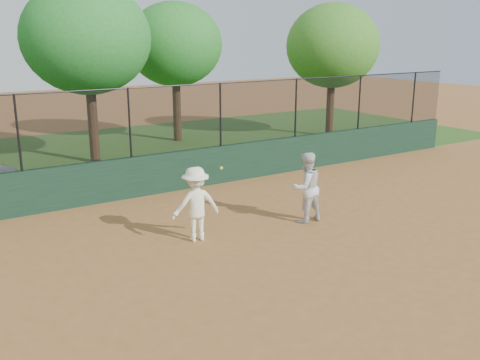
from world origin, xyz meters
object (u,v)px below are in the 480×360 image
player_second (306,187)px  tree_3 (175,45)px  player_main (196,204)px  tree_2 (87,39)px  tree_4 (333,46)px

player_second → tree_3: tree_3 is taller
player_main → player_second: bearing=-7.0°
player_second → player_main: size_ratio=1.01×
player_second → tree_3: 12.20m
player_second → player_main: player_second is taller
player_main → tree_3: (5.02, 11.19, 3.34)m
player_second → tree_2: size_ratio=0.28×
player_second → player_main: bearing=-5.3°
player_main → tree_3: 12.71m
player_second → tree_4: 12.75m
player_main → tree_2: size_ratio=0.27×
tree_4 → player_second: bearing=-134.6°
tree_3 → tree_4: tree_4 is taller
player_second → tree_2: 10.34m
player_main → tree_4: (11.60, 8.42, 3.26)m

